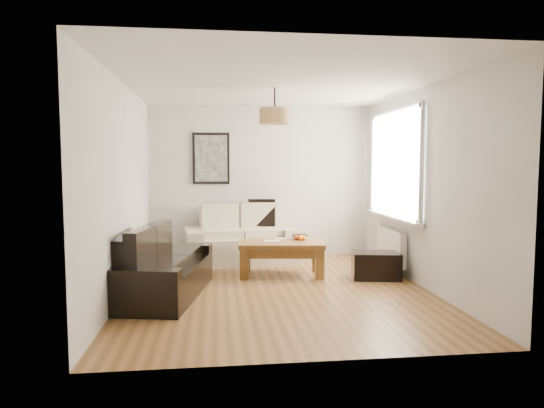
{
  "coord_description": "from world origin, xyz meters",
  "views": [
    {
      "loc": [
        -0.77,
        -5.9,
        1.6
      ],
      "look_at": [
        0.0,
        0.6,
        1.05
      ],
      "focal_mm": 31.24,
      "sensor_mm": 36.0,
      "label": 1
    }
  ],
  "objects": [
    {
      "name": "ottoman",
      "position": [
        1.45,
        0.42,
        0.19
      ],
      "size": [
        0.72,
        0.53,
        0.37
      ],
      "primitive_type": "cube",
      "rotation": [
        0.0,
        0.0,
        -0.18
      ],
      "color": "black",
      "rests_on": "floor"
    },
    {
      "name": "wall_front",
      "position": [
        0.0,
        -2.25,
        1.3
      ],
      "size": [
        3.8,
        0.04,
        2.6
      ],
      "primitive_type": null,
      "color": "silver",
      "rests_on": "floor"
    },
    {
      "name": "cushion_left",
      "position": [
        -0.75,
        2.0,
        0.74
      ],
      "size": [
        0.38,
        0.15,
        0.37
      ],
      "primitive_type": "cube",
      "rotation": [
        0.0,
        0.0,
        -0.1
      ],
      "color": "black",
      "rests_on": "loveseat_cream"
    },
    {
      "name": "orange_b",
      "position": [
        0.5,
        0.84,
        0.53
      ],
      "size": [
        0.08,
        0.08,
        0.07
      ],
      "primitive_type": "sphere",
      "rotation": [
        0.0,
        0.0,
        0.06
      ],
      "color": "orange",
      "rests_on": "fruit_bowl"
    },
    {
      "name": "sofa_leather",
      "position": [
        -1.43,
        -0.12,
        0.39
      ],
      "size": [
        1.2,
        1.93,
        0.78
      ],
      "primitive_type": null,
      "rotation": [
        0.0,
        0.0,
        1.38
      ],
      "color": "black",
      "rests_on": "floor"
    },
    {
      "name": "cushion_right",
      "position": [
        -0.01,
        2.0,
        0.78
      ],
      "size": [
        0.47,
        0.2,
        0.46
      ],
      "primitive_type": "cube",
      "rotation": [
        0.0,
        0.0,
        -0.13
      ],
      "color": "black",
      "rests_on": "loveseat_cream"
    },
    {
      "name": "orange_a",
      "position": [
        0.44,
        0.83,
        0.53
      ],
      "size": [
        0.08,
        0.08,
        0.08
      ],
      "primitive_type": "sphere",
      "rotation": [
        0.0,
        0.0,
        0.02
      ],
      "color": "orange",
      "rests_on": "fruit_bowl"
    },
    {
      "name": "wall_right",
      "position": [
        1.9,
        0.0,
        1.3
      ],
      "size": [
        0.04,
        4.5,
        2.6
      ],
      "primitive_type": null,
      "color": "silver",
      "rests_on": "floor"
    },
    {
      "name": "radiator",
      "position": [
        1.82,
        0.8,
        0.38
      ],
      "size": [
        0.1,
        0.9,
        0.52
      ],
      "primitive_type": "cube",
      "color": "white",
      "rests_on": "wall_right"
    },
    {
      "name": "window_bay",
      "position": [
        1.86,
        0.8,
        1.6
      ],
      "size": [
        0.14,
        1.9,
        1.6
      ],
      "primitive_type": null,
      "color": "white",
      "rests_on": "wall_right"
    },
    {
      "name": "loveseat_cream",
      "position": [
        -0.38,
        1.78,
        0.44
      ],
      "size": [
        1.88,
        1.17,
        0.89
      ],
      "primitive_type": null,
      "rotation": [
        0.0,
        0.0,
        0.12
      ],
      "color": "#B8B094",
      "rests_on": "floor"
    },
    {
      "name": "floor",
      "position": [
        0.0,
        0.0,
        0.0
      ],
      "size": [
        4.5,
        4.5,
        0.0
      ],
      "primitive_type": "plane",
      "color": "brown",
      "rests_on": "ground"
    },
    {
      "name": "pendant_shade",
      "position": [
        0.0,
        0.3,
        2.23
      ],
      "size": [
        0.4,
        0.4,
        0.2
      ],
      "primitive_type": "cylinder",
      "color": "tan",
      "rests_on": "ceiling"
    },
    {
      "name": "orange_c",
      "position": [
        0.39,
        0.88,
        0.53
      ],
      "size": [
        0.07,
        0.07,
        0.06
      ],
      "primitive_type": "sphere",
      "rotation": [
        0.0,
        0.0,
        0.19
      ],
      "color": "#FB4E15",
      "rests_on": "fruit_bowl"
    },
    {
      "name": "ceiling",
      "position": [
        0.0,
        0.0,
        2.6
      ],
      "size": [
        3.8,
        4.5,
        0.0
      ],
      "primitive_type": null,
      "color": "white",
      "rests_on": "floor"
    },
    {
      "name": "coffee_table",
      "position": [
        0.16,
        0.76,
        0.25
      ],
      "size": [
        1.27,
        0.79,
        0.49
      ],
      "primitive_type": null,
      "rotation": [
        0.0,
        0.0,
        -0.11
      ],
      "color": "brown",
      "rests_on": "floor"
    },
    {
      "name": "wall_left",
      "position": [
        -1.9,
        0.0,
        1.3
      ],
      "size": [
        0.04,
        4.5,
        2.6
      ],
      "primitive_type": null,
      "color": "silver",
      "rests_on": "floor"
    },
    {
      "name": "poster",
      "position": [
        -0.85,
        2.22,
        1.7
      ],
      "size": [
        0.62,
        0.04,
        0.87
      ],
      "primitive_type": null,
      "color": "black",
      "rests_on": "wall_back"
    },
    {
      "name": "fruit_bowl",
      "position": [
        0.46,
        0.97,
        0.52
      ],
      "size": [
        0.25,
        0.25,
        0.06
      ],
      "primitive_type": "imported",
      "rotation": [
        0.0,
        0.0,
        0.02
      ],
      "color": "black",
      "rests_on": "coffee_table"
    },
    {
      "name": "papers",
      "position": [
        0.03,
        0.83,
        0.5
      ],
      "size": [
        0.21,
        0.15,
        0.01
      ],
      "primitive_type": "cube",
      "rotation": [
        0.0,
        0.0,
        0.02
      ],
      "color": "white",
      "rests_on": "coffee_table"
    },
    {
      "name": "wall_back",
      "position": [
        0.0,
        2.25,
        1.3
      ],
      "size": [
        3.8,
        0.04,
        2.6
      ],
      "primitive_type": null,
      "color": "silver",
      "rests_on": "floor"
    }
  ]
}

